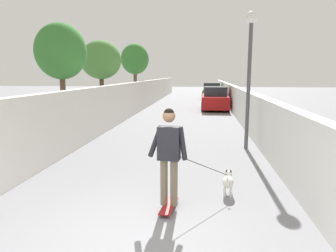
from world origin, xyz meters
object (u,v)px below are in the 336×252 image
(dog, at_px, (228,181))
(car_near, at_px, (215,99))
(person_skateboarder, at_px, (169,149))
(skateboard, at_px, (169,206))
(tree_left_near, at_px, (101,60))
(tree_left_mid, at_px, (135,60))
(lamp_post, at_px, (250,57))
(car_far, at_px, (211,91))
(tree_left_far, at_px, (61,52))

(dog, bearing_deg, car_near, -1.12)
(person_skateboarder, xyz_separation_m, dog, (0.84, -1.10, -0.83))
(skateboard, bearing_deg, tree_left_near, 23.55)
(tree_left_mid, bearing_deg, tree_left_near, 174.40)
(lamp_post, xyz_separation_m, person_skateboarder, (-4.79, 1.99, -1.82))
(tree_left_near, height_order, person_skateboarder, tree_left_near)
(dog, relative_size, car_far, 0.32)
(tree_left_mid, bearing_deg, dog, -161.62)
(person_skateboarder, xyz_separation_m, car_near, (15.92, -1.39, -0.39))
(person_skateboarder, bearing_deg, car_near, -5.00)
(person_skateboarder, relative_size, car_far, 0.44)
(skateboard, distance_m, car_far, 24.87)
(tree_left_far, height_order, lamp_post, tree_left_far)
(car_near, bearing_deg, tree_left_mid, 73.93)
(tree_left_far, distance_m, car_far, 19.85)
(person_skateboarder, height_order, car_near, person_skateboarder)
(dog, bearing_deg, lamp_post, -12.77)
(lamp_post, distance_m, dog, 4.84)
(dog, distance_m, car_near, 15.10)
(tree_left_mid, relative_size, skateboard, 5.62)
(tree_left_near, height_order, dog, tree_left_near)
(skateboard, height_order, person_skateboarder, person_skateboarder)
(dog, xyz_separation_m, car_near, (15.09, -0.29, 0.44))
(tree_left_mid, relative_size, lamp_post, 1.08)
(tree_left_far, relative_size, person_skateboarder, 2.46)
(tree_left_far, bearing_deg, lamp_post, -101.14)
(lamp_post, bearing_deg, tree_left_near, 45.94)
(tree_left_far, height_order, car_far, tree_left_far)
(tree_left_mid, relative_size, dog, 3.71)
(tree_left_far, relative_size, car_far, 1.09)
(dog, relative_size, car_near, 0.30)
(car_far, bearing_deg, skateboard, 176.79)
(skateboard, bearing_deg, tree_left_mid, 14.25)
(skateboard, relative_size, dog, 0.66)
(tree_left_far, relative_size, car_near, 1.03)
(skateboard, height_order, dog, dog)
(lamp_post, bearing_deg, dog, 167.23)
(lamp_post, bearing_deg, skateboard, 157.38)
(tree_left_mid, relative_size, tree_left_far, 1.08)
(tree_left_mid, height_order, lamp_post, tree_left_mid)
(tree_left_mid, height_order, dog, tree_left_mid)
(skateboard, xyz_separation_m, person_skateboarder, (-0.00, 0.00, 1.04))
(dog, distance_m, car_far, 23.99)
(skateboard, relative_size, car_near, 0.20)
(tree_left_near, xyz_separation_m, car_near, (4.31, -6.46, -2.42))
(car_near, bearing_deg, car_far, 0.00)
(lamp_post, relative_size, car_far, 1.09)
(tree_left_near, relative_size, car_far, 1.08)
(skateboard, relative_size, car_far, 0.21)
(tree_left_mid, height_order, car_far, tree_left_mid)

